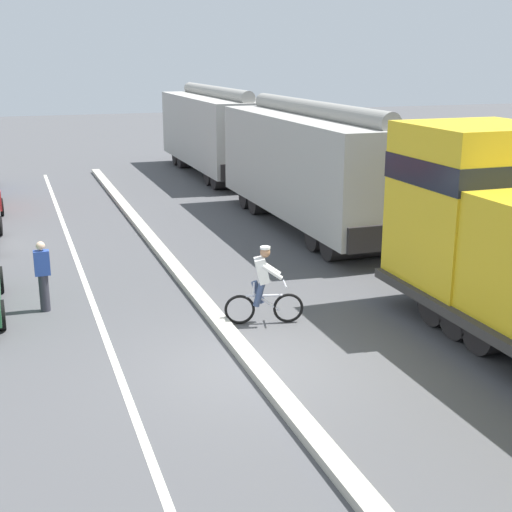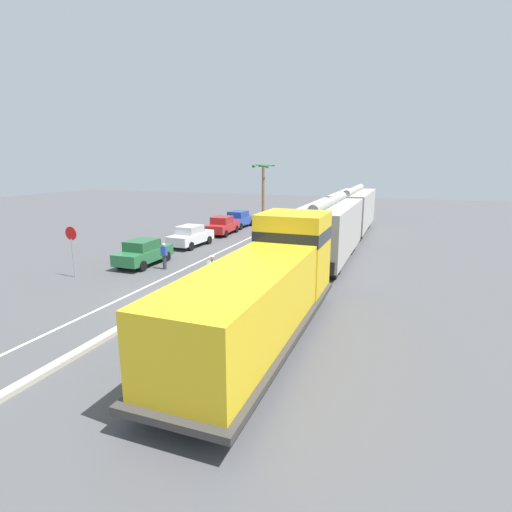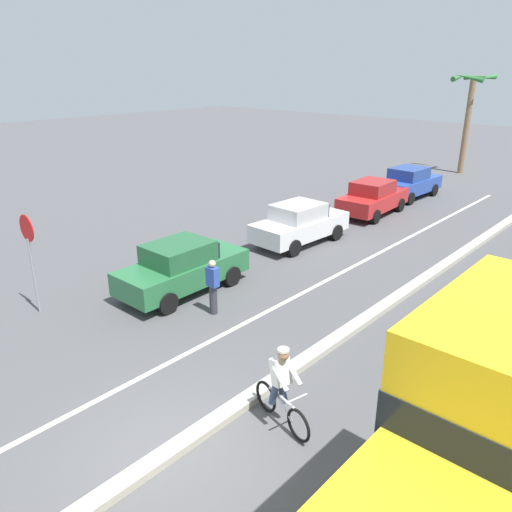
% 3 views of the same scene
% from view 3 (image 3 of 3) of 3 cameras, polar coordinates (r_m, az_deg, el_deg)
% --- Properties ---
extents(ground_plane, '(120.00, 120.00, 0.00)m').
position_cam_3_polar(ground_plane, '(9.81, -9.87, -21.61)').
color(ground_plane, '#4C4C4F').
extents(median_curb, '(0.36, 36.00, 0.16)m').
position_cam_3_polar(median_curb, '(13.49, 10.61, -8.32)').
color(median_curb, '#B2AD9E').
rests_on(median_curb, ground).
extents(lane_stripe, '(0.14, 36.00, 0.01)m').
position_cam_3_polar(lane_stripe, '(14.74, 2.64, -5.64)').
color(lane_stripe, silver).
rests_on(lane_stripe, ground).
extents(parked_car_green, '(1.87, 4.22, 1.62)m').
position_cam_3_polar(parked_car_green, '(15.46, -8.42, -1.25)').
color(parked_car_green, '#286B3D').
rests_on(parked_car_green, ground).
extents(parked_car_white, '(1.99, 4.28, 1.62)m').
position_cam_3_polar(parked_car_white, '(19.66, 5.02, 3.75)').
color(parked_car_white, silver).
rests_on(parked_car_white, ground).
extents(parked_car_red, '(1.99, 4.28, 1.62)m').
position_cam_3_polar(parked_car_red, '(24.17, 13.22, 6.52)').
color(parked_car_red, red).
rests_on(parked_car_red, ground).
extents(parked_car_blue, '(1.96, 4.26, 1.62)m').
position_cam_3_polar(parked_car_blue, '(27.89, 17.08, 8.03)').
color(parked_car_blue, '#28479E').
rests_on(parked_car_blue, ground).
extents(cyclist, '(1.68, 0.57, 1.71)m').
position_cam_3_polar(cyclist, '(9.86, 2.91, -14.92)').
color(cyclist, black).
rests_on(cyclist, ground).
extents(stop_sign, '(0.76, 0.08, 2.88)m').
position_cam_3_polar(stop_sign, '(14.92, -24.49, 1.15)').
color(stop_sign, gray).
rests_on(stop_sign, ground).
extents(palm_tree_near, '(2.24, 2.14, 6.26)m').
position_cam_3_polar(palm_tree_near, '(35.40, 23.26, 15.77)').
color(palm_tree_near, '#846647').
rests_on(palm_tree_near, ground).
extents(pedestrian_by_cars, '(0.34, 0.22, 1.62)m').
position_cam_3_polar(pedestrian_by_cars, '(13.97, -4.95, -3.45)').
color(pedestrian_by_cars, '#33333D').
rests_on(pedestrian_by_cars, ground).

